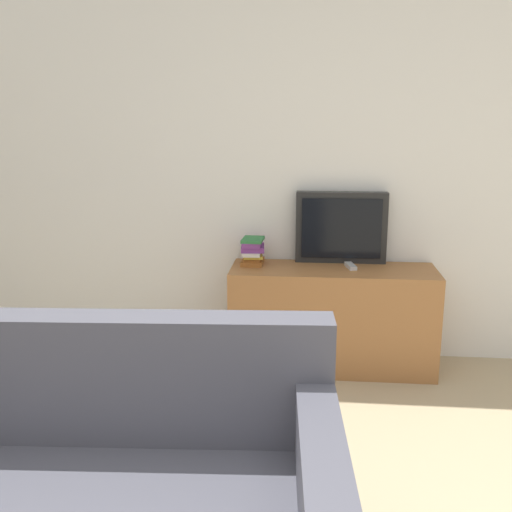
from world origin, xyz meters
TOP-DOWN VIEW (x-y plane):
  - wall_back at (0.00, 3.03)m, footprint 9.00×0.06m
  - tv_stand at (0.13, 2.75)m, footprint 1.33×0.45m
  - television at (0.18, 2.94)m, footprint 0.60×0.09m
  - book_stack at (-0.41, 2.82)m, footprint 0.17×0.23m
  - remote_on_stand at (0.24, 2.79)m, footprint 0.08×0.16m

SIDE VIEW (x-z plane):
  - tv_stand at x=0.13m, z-range 0.00..0.68m
  - remote_on_stand at x=0.24m, z-range 0.68..0.70m
  - book_stack at x=-0.41m, z-range 0.68..0.86m
  - television at x=0.18m, z-range 0.68..1.16m
  - wall_back at x=0.00m, z-range 0.00..2.60m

